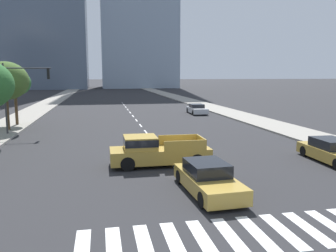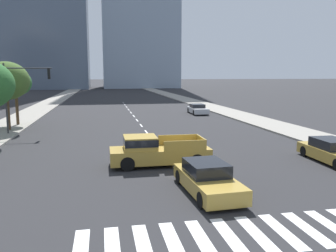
% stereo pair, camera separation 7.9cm
% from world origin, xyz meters
% --- Properties ---
extents(sidewalk_east, '(4.00, 260.00, 0.15)m').
position_xyz_m(sidewalk_east, '(12.73, 30.00, 0.07)').
color(sidewalk_east, gray).
rests_on(sidewalk_east, ground).
extents(sidewalk_west, '(4.00, 260.00, 0.15)m').
position_xyz_m(sidewalk_west, '(-12.73, 30.00, 0.07)').
color(sidewalk_west, gray).
rests_on(sidewalk_west, ground).
extents(crosswalk_near, '(9.45, 2.61, 0.01)m').
position_xyz_m(crosswalk_near, '(0.00, 4.90, 0.00)').
color(crosswalk_near, silver).
rests_on(crosswalk_near, ground).
extents(lane_divider_center, '(0.14, 50.00, 0.01)m').
position_xyz_m(lane_divider_center, '(0.00, 32.90, 0.00)').
color(lane_divider_center, silver).
rests_on(lane_divider_center, ground).
extents(pickup_truck, '(5.49, 2.00, 1.67)m').
position_xyz_m(pickup_truck, '(-0.96, 13.66, 0.81)').
color(pickup_truck, '#B28E38').
rests_on(pickup_truck, ground).
extents(sedan_gold_0, '(2.03, 4.55, 1.32)m').
position_xyz_m(sedan_gold_0, '(0.52, 8.84, 0.60)').
color(sedan_gold_0, '#B28E38').
rests_on(sedan_gold_0, ground).
extents(sedan_silver_1, '(2.00, 4.56, 1.25)m').
position_xyz_m(sedan_silver_1, '(8.35, 37.80, 0.58)').
color(sedan_silver_1, '#B7BABF').
rests_on(sedan_silver_1, ground).
extents(sedan_gold_2, '(1.97, 4.82, 1.33)m').
position_xyz_m(sedan_gold_2, '(9.12, 12.41, 0.61)').
color(sedan_gold_2, '#B28E38').
rests_on(sedan_gold_2, ground).
extents(traffic_signal_far, '(4.04, 0.28, 5.77)m').
position_xyz_m(traffic_signal_far, '(-10.15, 25.55, 4.08)').
color(traffic_signal_far, '#333335').
rests_on(traffic_signal_far, sidewalk_west).
extents(street_tree_third, '(3.93, 3.93, 5.99)m').
position_xyz_m(street_tree_third, '(-11.93, 27.57, 4.46)').
color(street_tree_third, '#4C3823').
rests_on(street_tree_third, sidewalk_west).
extents(street_tree_fourth, '(3.01, 3.01, 5.36)m').
position_xyz_m(street_tree_fourth, '(-11.93, 30.84, 4.21)').
color(street_tree_fourth, '#4C3823').
rests_on(street_tree_fourth, sidewalk_west).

